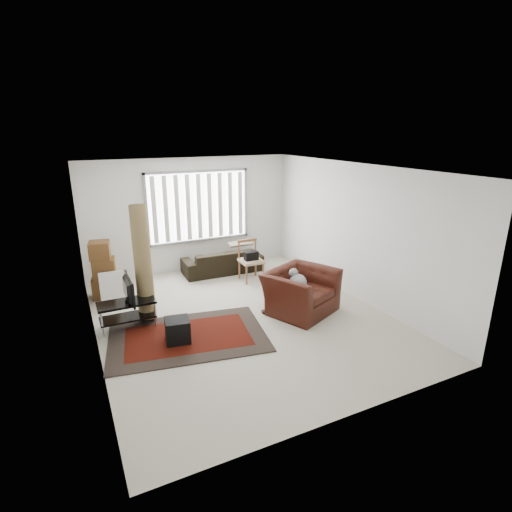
{
  "coord_description": "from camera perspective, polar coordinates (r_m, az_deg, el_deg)",
  "views": [
    {
      "loc": [
        -2.69,
        -6.12,
        3.32
      ],
      "look_at": [
        0.42,
        0.27,
        1.05
      ],
      "focal_mm": 28.0,
      "sensor_mm": 36.0,
      "label": 1
    }
  ],
  "objects": [
    {
      "name": "rolled_rug",
      "position": [
        7.47,
        -15.88,
        -0.82
      ],
      "size": [
        0.43,
        0.93,
        2.07
      ],
      "primitive_type": "cylinder",
      "rotation": [
        -0.29,
        0.0,
        -0.14
      ],
      "color": "brown",
      "rests_on": "ground"
    },
    {
      "name": "sofa",
      "position": [
        9.63,
        -4.83,
        -0.22
      ],
      "size": [
        1.92,
        0.88,
        0.73
      ],
      "primitive_type": "imported",
      "rotation": [
        0.0,
        0.0,
        3.11
      ],
      "color": "black",
      "rests_on": "ground"
    },
    {
      "name": "tv_stand",
      "position": [
        7.3,
        -17.95,
        -7.21
      ],
      "size": [
        0.97,
        0.44,
        0.48
      ],
      "color": "black",
      "rests_on": "ground"
    },
    {
      "name": "armchair",
      "position": [
        7.55,
        6.39,
        -4.63
      ],
      "size": [
        1.58,
        1.49,
        0.92
      ],
      "rotation": [
        0.0,
        0.0,
        0.42
      ],
      "color": "#3B140C",
      "rests_on": "ground"
    },
    {
      "name": "white_flatpack",
      "position": [
        8.43,
        -19.72,
        -4.24
      ],
      "size": [
        0.51,
        0.23,
        0.64
      ],
      "primitive_type": "cube",
      "rotation": [
        -0.21,
        0.0,
        -0.06
      ],
      "color": "silver",
      "rests_on": "ground"
    },
    {
      "name": "room",
      "position": [
        7.34,
        -3.51,
        5.39
      ],
      "size": [
        6.0,
        6.02,
        2.71
      ],
      "color": "beige",
      "rests_on": "ground"
    },
    {
      "name": "side_chair",
      "position": [
        9.06,
        -0.75,
        -0.4
      ],
      "size": [
        0.5,
        0.5,
        0.92
      ],
      "rotation": [
        0.0,
        0.0,
        -0.02
      ],
      "color": "tan",
      "rests_on": "ground"
    },
    {
      "name": "moving_boxes",
      "position": [
        8.7,
        -20.97,
        -2.09
      ],
      "size": [
        0.55,
        0.52,
        1.18
      ],
      "color": "brown",
      "rests_on": "ground"
    },
    {
      "name": "persian_rug",
      "position": [
        6.89,
        -9.69,
        -11.28
      ],
      "size": [
        2.8,
        2.11,
        0.02
      ],
      "color": "black",
      "rests_on": "ground"
    },
    {
      "name": "subwoofer",
      "position": [
        6.69,
        -11.14,
        -10.35
      ],
      "size": [
        0.44,
        0.44,
        0.38
      ],
      "primitive_type": "cube",
      "rotation": [
        0.0,
        0.0,
        -0.16
      ],
      "color": "black",
      "rests_on": "persian_rug"
    },
    {
      "name": "tv",
      "position": [
        7.16,
        -18.22,
        -4.6
      ],
      "size": [
        0.1,
        0.78,
        0.45
      ],
      "primitive_type": "imported",
      "rotation": [
        0.0,
        0.0,
        1.57
      ],
      "color": "black",
      "rests_on": "tv_stand"
    }
  ]
}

